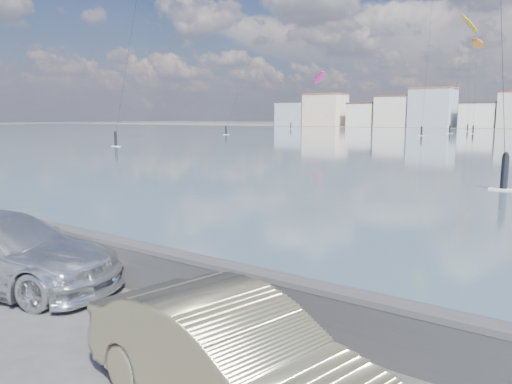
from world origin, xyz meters
TOP-DOWN VIEW (x-y plane):
  - ground at (0.00, 0.00)m, footprint 700.00×700.00m
  - seawall at (0.00, 2.70)m, footprint 400.00×0.36m
  - car_silver at (-3.79, 1.00)m, footprint 6.07×3.88m
  - car_champagne at (3.39, 0.23)m, footprint 4.83×2.38m
  - kitesurfer_0 at (-23.07, 125.50)m, footprint 5.68×14.77m
  - kitesurfer_9 at (-79.29, 149.13)m, footprint 9.34×20.17m
  - kitesurfer_15 at (-29.00, 141.63)m, footprint 5.68×11.23m

SIDE VIEW (x-z plane):
  - ground at x=0.00m, z-range 0.00..0.00m
  - seawall at x=0.00m, z-range 0.04..1.12m
  - car_champagne at x=3.39m, z-range 0.00..1.52m
  - car_silver at x=-3.79m, z-range 0.00..1.64m
  - kitesurfer_9 at x=-79.29m, z-range 7.14..26.88m
  - kitesurfer_0 at x=-23.07m, z-range 9.63..31.98m
  - kitesurfer_15 at x=-29.00m, z-range 12.36..43.51m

